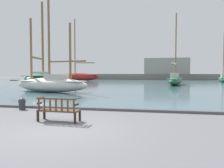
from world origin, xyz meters
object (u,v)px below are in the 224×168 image
object	(u,v)px
sailboat_far_starboard	(43,78)
mooring_bollard	(22,103)
park_bench	(58,109)
sailboat_far_port	(175,80)
sailboat_nearest_starboard	(51,83)
sailboat_mid_starboard	(76,76)
sailboat_nearest_port	(223,78)

from	to	relation	value
sailboat_far_starboard	mooring_bollard	xyz separation A→B (m)	(10.14, -20.47, -0.82)
park_bench	mooring_bollard	size ratio (longest dim) A/B	2.75
sailboat_far_port	sailboat_nearest_starboard	bearing A→B (deg)	-129.62
sailboat_mid_starboard	sailboat_far_port	xyz separation A→B (m)	(19.76, -11.11, -0.24)
park_bench	sailboat_mid_starboard	xyz separation A→B (m)	(-13.20, 37.34, 0.65)
sailboat_nearest_starboard	sailboat_nearest_port	world-z (taller)	sailboat_nearest_port
sailboat_nearest_port	mooring_bollard	size ratio (longest dim) A/B	16.98
sailboat_mid_starboard	sailboat_nearest_starboard	bearing A→B (deg)	-74.42
sailboat_far_starboard	sailboat_nearest_port	size ratio (longest dim) A/B	1.24
sailboat_nearest_port	park_bench	bearing A→B (deg)	-113.22
sailboat_far_starboard	mooring_bollard	distance (m)	22.85
park_bench	sailboat_far_starboard	size ratio (longest dim) A/B	0.13
sailboat_far_starboard	sailboat_mid_starboard	world-z (taller)	sailboat_mid_starboard
park_bench	sailboat_nearest_port	xyz separation A→B (m)	(17.11, 39.89, 0.30)
park_bench	sailboat_far_port	world-z (taller)	sailboat_far_port
sailboat_mid_starboard	mooring_bollard	bearing A→B (deg)	-73.82
park_bench	sailboat_nearest_starboard	xyz separation A→B (m)	(-5.90, 11.18, 0.45)
sailboat_nearest_starboard	mooring_bollard	bearing A→B (deg)	-72.10
sailboat_mid_starboard	sailboat_far_starboard	bearing A→B (deg)	-89.79
sailboat_nearest_port	mooring_bollard	xyz separation A→B (m)	(-20.11, -37.68, -0.46)
park_bench	mooring_bollard	bearing A→B (deg)	143.72
sailboat_nearest_port	sailboat_mid_starboard	xyz separation A→B (m)	(-30.31, -2.55, 0.35)
sailboat_nearest_port	sailboat_far_port	distance (m)	17.26
park_bench	sailboat_nearest_port	bearing A→B (deg)	66.78
sailboat_nearest_starboard	sailboat_nearest_port	distance (m)	36.79
sailboat_far_starboard	mooring_bollard	bearing A→B (deg)	-63.65
sailboat_far_starboard	sailboat_mid_starboard	distance (m)	14.67
mooring_bollard	sailboat_far_starboard	bearing A→B (deg)	116.35
park_bench	sailboat_mid_starboard	bearing A→B (deg)	109.47
park_bench	sailboat_nearest_port	distance (m)	43.40
park_bench	sailboat_far_port	size ratio (longest dim) A/B	0.15
mooring_bollard	park_bench	bearing A→B (deg)	-36.28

